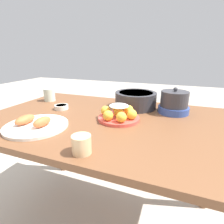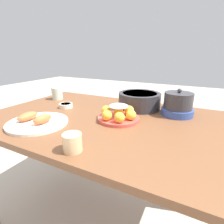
{
  "view_description": "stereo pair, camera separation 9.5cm",
  "coord_description": "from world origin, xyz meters",
  "px_view_note": "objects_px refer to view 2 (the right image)",
  "views": [
    {
      "loc": [
        0.36,
        -0.84,
        1.12
      ],
      "look_at": [
        0.04,
        -0.0,
        0.82
      ],
      "focal_mm": 28.0,
      "sensor_mm": 36.0,
      "label": 1
    },
    {
      "loc": [
        0.44,
        -0.8,
        1.12
      ],
      "look_at": [
        0.04,
        -0.0,
        0.82
      ],
      "focal_mm": 28.0,
      "sensor_mm": 36.0,
      "label": 2
    }
  ],
  "objects_px": {
    "warming_pot": "(178,105)",
    "dining_table": "(106,135)",
    "cup_near": "(72,143)",
    "cup_far": "(57,93)",
    "cake_plate": "(118,114)",
    "seafood_platter": "(37,121)",
    "serving_bowl": "(139,100)",
    "sauce_bowl": "(66,105)"
  },
  "relations": [
    {
      "from": "dining_table",
      "to": "cup_near",
      "type": "distance_m",
      "value": 0.39
    },
    {
      "from": "serving_bowl",
      "to": "sauce_bowl",
      "type": "bearing_deg",
      "value": -154.49
    },
    {
      "from": "dining_table",
      "to": "cake_plate",
      "type": "height_order",
      "value": "cake_plate"
    },
    {
      "from": "dining_table",
      "to": "sauce_bowl",
      "type": "distance_m",
      "value": 0.35
    },
    {
      "from": "seafood_platter",
      "to": "serving_bowl",
      "type": "bearing_deg",
      "value": 52.92
    },
    {
      "from": "cup_far",
      "to": "cake_plate",
      "type": "bearing_deg",
      "value": -17.6
    },
    {
      "from": "serving_bowl",
      "to": "seafood_platter",
      "type": "distance_m",
      "value": 0.62
    },
    {
      "from": "cake_plate",
      "to": "cup_near",
      "type": "height_order",
      "value": "cake_plate"
    },
    {
      "from": "sauce_bowl",
      "to": "warming_pot",
      "type": "relative_size",
      "value": 0.48
    },
    {
      "from": "dining_table",
      "to": "cake_plate",
      "type": "distance_m",
      "value": 0.16
    },
    {
      "from": "dining_table",
      "to": "cup_near",
      "type": "relative_size",
      "value": 19.39
    },
    {
      "from": "dining_table",
      "to": "seafood_platter",
      "type": "distance_m",
      "value": 0.38
    },
    {
      "from": "serving_bowl",
      "to": "seafood_platter",
      "type": "relative_size",
      "value": 0.89
    },
    {
      "from": "seafood_platter",
      "to": "cake_plate",
      "type": "bearing_deg",
      "value": 34.4
    },
    {
      "from": "dining_table",
      "to": "seafood_platter",
      "type": "bearing_deg",
      "value": -138.16
    },
    {
      "from": "sauce_bowl",
      "to": "cup_far",
      "type": "xyz_separation_m",
      "value": [
        -0.21,
        0.14,
        0.03
      ]
    },
    {
      "from": "dining_table",
      "to": "cake_plate",
      "type": "xyz_separation_m",
      "value": [
        0.08,
        -0.0,
        0.14
      ]
    },
    {
      "from": "cake_plate",
      "to": "cup_far",
      "type": "relative_size",
      "value": 2.42
    },
    {
      "from": "cup_near",
      "to": "warming_pot",
      "type": "relative_size",
      "value": 0.39
    },
    {
      "from": "sauce_bowl",
      "to": "serving_bowl",
      "type": "bearing_deg",
      "value": 25.51
    },
    {
      "from": "seafood_platter",
      "to": "cup_near",
      "type": "xyz_separation_m",
      "value": [
        0.33,
        -0.12,
        0.02
      ]
    },
    {
      "from": "cake_plate",
      "to": "cup_near",
      "type": "distance_m",
      "value": 0.36
    },
    {
      "from": "dining_table",
      "to": "warming_pot",
      "type": "height_order",
      "value": "warming_pot"
    },
    {
      "from": "cup_near",
      "to": "serving_bowl",
      "type": "bearing_deg",
      "value": 85.63
    },
    {
      "from": "sauce_bowl",
      "to": "dining_table",
      "type": "bearing_deg",
      "value": -8.27
    },
    {
      "from": "cake_plate",
      "to": "seafood_platter",
      "type": "height_order",
      "value": "cake_plate"
    },
    {
      "from": "serving_bowl",
      "to": "cup_near",
      "type": "relative_size",
      "value": 3.81
    },
    {
      "from": "cake_plate",
      "to": "serving_bowl",
      "type": "relative_size",
      "value": 0.83
    },
    {
      "from": "sauce_bowl",
      "to": "warming_pot",
      "type": "height_order",
      "value": "warming_pot"
    },
    {
      "from": "cake_plate",
      "to": "cup_near",
      "type": "xyz_separation_m",
      "value": [
        -0.02,
        -0.36,
        0.0
      ]
    },
    {
      "from": "sauce_bowl",
      "to": "cup_near",
      "type": "distance_m",
      "value": 0.57
    },
    {
      "from": "serving_bowl",
      "to": "warming_pot",
      "type": "distance_m",
      "value": 0.24
    },
    {
      "from": "dining_table",
      "to": "sauce_bowl",
      "type": "bearing_deg",
      "value": 171.73
    },
    {
      "from": "seafood_platter",
      "to": "cup_far",
      "type": "height_order",
      "value": "cup_far"
    },
    {
      "from": "sauce_bowl",
      "to": "cup_near",
      "type": "relative_size",
      "value": 1.24
    },
    {
      "from": "serving_bowl",
      "to": "seafood_platter",
      "type": "bearing_deg",
      "value": -127.08
    },
    {
      "from": "cup_near",
      "to": "cup_far",
      "type": "relative_size",
      "value": 0.76
    },
    {
      "from": "dining_table",
      "to": "sauce_bowl",
      "type": "height_order",
      "value": "sauce_bowl"
    },
    {
      "from": "cake_plate",
      "to": "seafood_platter",
      "type": "bearing_deg",
      "value": -145.6
    },
    {
      "from": "warming_pot",
      "to": "dining_table",
      "type": "bearing_deg",
      "value": -146.8
    },
    {
      "from": "cup_near",
      "to": "cup_far",
      "type": "bearing_deg",
      "value": 137.18
    },
    {
      "from": "warming_pot",
      "to": "seafood_platter",
      "type": "bearing_deg",
      "value": -142.78
    }
  ]
}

